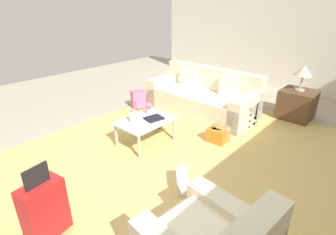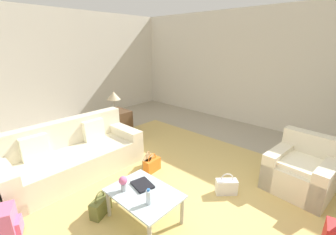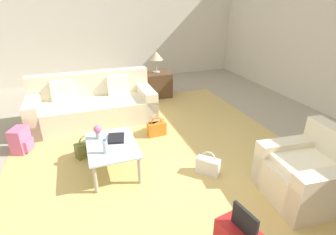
{
  "view_description": "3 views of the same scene",
  "coord_description": "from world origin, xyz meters",
  "px_view_note": "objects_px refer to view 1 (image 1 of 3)",
  "views": [
    {
      "loc": [
        2.24,
        2.41,
        2.2
      ],
      "look_at": [
        -0.07,
        0.31,
        0.82
      ],
      "focal_mm": 28.0,
      "sensor_mm": 36.0,
      "label": 1
    },
    {
      "loc": [
        1.45,
        -2.05,
        2.23
      ],
      "look_at": [
        -0.89,
        0.48,
        1.08
      ],
      "focal_mm": 24.0,
      "sensor_mm": 36.0,
      "label": 2
    },
    {
      "loc": [
        2.75,
        -0.8,
        2.24
      ],
      "look_at": [
        -0.11,
        0.21,
        0.84
      ],
      "focal_mm": 28.0,
      "sensor_mm": 36.0,
      "label": 3
    }
  ],
  "objects_px": {
    "couch": "(204,98)",
    "suitcase_red": "(44,209)",
    "handbag_tan": "(220,134)",
    "side_table": "(297,104)",
    "backpack_pink": "(139,100)",
    "water_bottle": "(132,117)",
    "flower_vase": "(148,107)",
    "handbag_olive": "(153,121)",
    "table_lamp": "(304,71)",
    "coffee_table": "(145,123)",
    "coffee_table_book": "(154,118)",
    "handbag_white": "(182,180)",
    "handbag_orange": "(216,136)"
  },
  "relations": [
    {
      "from": "coffee_table",
      "to": "handbag_tan",
      "type": "xyz_separation_m",
      "value": [
        -0.91,
        0.89,
        -0.24
      ]
    },
    {
      "from": "coffee_table",
      "to": "table_lamp",
      "type": "relative_size",
      "value": 1.8
    },
    {
      "from": "side_table",
      "to": "backpack_pink",
      "type": "distance_m",
      "value": 3.32
    },
    {
      "from": "couch",
      "to": "handbag_orange",
      "type": "xyz_separation_m",
      "value": [
        1.01,
        0.98,
        -0.18
      ]
    },
    {
      "from": "coffee_table_book",
      "to": "handbag_white",
      "type": "distance_m",
      "value": 1.34
    },
    {
      "from": "table_lamp",
      "to": "handbag_orange",
      "type": "height_order",
      "value": "table_lamp"
    },
    {
      "from": "handbag_olive",
      "to": "backpack_pink",
      "type": "distance_m",
      "value": 1.07
    },
    {
      "from": "handbag_orange",
      "to": "backpack_pink",
      "type": "bearing_deg",
      "value": -95.48
    },
    {
      "from": "coffee_table",
      "to": "flower_vase",
      "type": "xyz_separation_m",
      "value": [
        -0.22,
        -0.15,
        0.18
      ]
    },
    {
      "from": "suitcase_red",
      "to": "handbag_tan",
      "type": "xyz_separation_m",
      "value": [
        -2.91,
        0.19,
        -0.23
      ]
    },
    {
      "from": "backpack_pink",
      "to": "handbag_orange",
      "type": "bearing_deg",
      "value": 84.52
    },
    {
      "from": "coffee_table",
      "to": "coffee_table_book",
      "type": "distance_m",
      "value": 0.16
    },
    {
      "from": "handbag_orange",
      "to": "handbag_olive",
      "type": "xyz_separation_m",
      "value": [
        0.27,
        -1.22,
        0.0
      ]
    },
    {
      "from": "table_lamp",
      "to": "suitcase_red",
      "type": "bearing_deg",
      "value": -9.46
    },
    {
      "from": "handbag_tan",
      "to": "handbag_white",
      "type": "xyz_separation_m",
      "value": [
        1.43,
        0.32,
        0.0
      ]
    },
    {
      "from": "coffee_table",
      "to": "backpack_pink",
      "type": "bearing_deg",
      "value": -127.66
    },
    {
      "from": "water_bottle",
      "to": "handbag_white",
      "type": "bearing_deg",
      "value": 76.44
    },
    {
      "from": "side_table",
      "to": "couch",
      "type": "bearing_deg",
      "value": -58.05
    },
    {
      "from": "water_bottle",
      "to": "side_table",
      "type": "height_order",
      "value": "water_bottle"
    },
    {
      "from": "water_bottle",
      "to": "handbag_tan",
      "type": "distance_m",
      "value": 1.54
    },
    {
      "from": "handbag_white",
      "to": "backpack_pink",
      "type": "relative_size",
      "value": 0.89
    },
    {
      "from": "flower_vase",
      "to": "handbag_olive",
      "type": "xyz_separation_m",
      "value": [
        -0.29,
        -0.19,
        -0.42
      ]
    },
    {
      "from": "handbag_orange",
      "to": "handbag_white",
      "type": "distance_m",
      "value": 1.35
    },
    {
      "from": "handbag_tan",
      "to": "coffee_table_book",
      "type": "bearing_deg",
      "value": -45.79
    },
    {
      "from": "couch",
      "to": "suitcase_red",
      "type": "bearing_deg",
      "value": 11.88
    },
    {
      "from": "table_lamp",
      "to": "coffee_table",
      "type": "bearing_deg",
      "value": -28.18
    },
    {
      "from": "water_bottle",
      "to": "couch",
      "type": "bearing_deg",
      "value": 180.0
    },
    {
      "from": "coffee_table_book",
      "to": "backpack_pink",
      "type": "relative_size",
      "value": 0.71
    },
    {
      "from": "coffee_table",
      "to": "water_bottle",
      "type": "distance_m",
      "value": 0.27
    },
    {
      "from": "coffee_table_book",
      "to": "water_bottle",
      "type": "bearing_deg",
      "value": -17.28
    },
    {
      "from": "side_table",
      "to": "table_lamp",
      "type": "bearing_deg",
      "value": 0.0
    },
    {
      "from": "side_table",
      "to": "water_bottle",
      "type": "bearing_deg",
      "value": -28.07
    },
    {
      "from": "handbag_white",
      "to": "handbag_tan",
      "type": "bearing_deg",
      "value": -167.32
    },
    {
      "from": "side_table",
      "to": "handbag_olive",
      "type": "height_order",
      "value": "side_table"
    },
    {
      "from": "flower_vase",
      "to": "table_lamp",
      "type": "distance_m",
      "value": 3.09
    },
    {
      "from": "suitcase_red",
      "to": "coffee_table_book",
      "type": "bearing_deg",
      "value": -163.7
    },
    {
      "from": "suitcase_red",
      "to": "handbag_tan",
      "type": "height_order",
      "value": "suitcase_red"
    },
    {
      "from": "suitcase_red",
      "to": "backpack_pink",
      "type": "relative_size",
      "value": 2.12
    },
    {
      "from": "coffee_table_book",
      "to": "handbag_tan",
      "type": "relative_size",
      "value": 0.79
    },
    {
      "from": "handbag_olive",
      "to": "handbag_tan",
      "type": "relative_size",
      "value": 1.0
    },
    {
      "from": "flower_vase",
      "to": "handbag_olive",
      "type": "height_order",
      "value": "flower_vase"
    },
    {
      "from": "suitcase_red",
      "to": "couch",
      "type": "bearing_deg",
      "value": -168.12
    },
    {
      "from": "coffee_table",
      "to": "handbag_white",
      "type": "distance_m",
      "value": 1.34
    },
    {
      "from": "flower_vase",
      "to": "backpack_pink",
      "type": "height_order",
      "value": "flower_vase"
    },
    {
      "from": "backpack_pink",
      "to": "table_lamp",
      "type": "bearing_deg",
      "value": 122.88
    },
    {
      "from": "coffee_table",
      "to": "backpack_pink",
      "type": "relative_size",
      "value": 2.27
    },
    {
      "from": "couch",
      "to": "water_bottle",
      "type": "height_order",
      "value": "couch"
    },
    {
      "from": "water_bottle",
      "to": "flower_vase",
      "type": "height_order",
      "value": "flower_vase"
    },
    {
      "from": "suitcase_red",
      "to": "handbag_white",
      "type": "height_order",
      "value": "suitcase_red"
    },
    {
      "from": "table_lamp",
      "to": "handbag_orange",
      "type": "distance_m",
      "value": 2.27
    }
  ]
}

